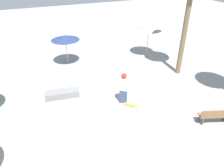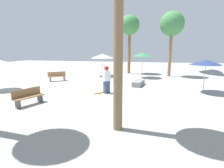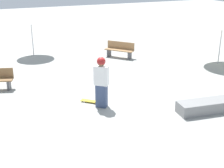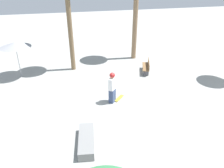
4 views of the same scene
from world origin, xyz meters
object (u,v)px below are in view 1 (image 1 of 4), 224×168
at_px(concrete_ledge, 62,94).
at_px(bench_near, 215,116).
at_px(skater_main, 124,87).
at_px(skateboard, 130,105).
at_px(shade_umbrella_navy, 65,38).
at_px(shade_umbrella_grey, 149,28).

height_order(concrete_ledge, bench_near, bench_near).
bearing_deg(bench_near, skater_main, 154.33).
relative_size(concrete_ledge, bench_near, 1.21).
bearing_deg(skateboard, shade_umbrella_navy, 149.69).
bearing_deg(skateboard, shade_umbrella_grey, 96.53).
bearing_deg(concrete_ledge, skater_main, 58.80).
xyz_separation_m(skater_main, bench_near, (3.33, 3.36, -0.55)).
relative_size(skater_main, shade_umbrella_navy, 0.82).
bearing_deg(shade_umbrella_grey, skater_main, -41.00).
height_order(shade_umbrella_grey, shade_umbrella_navy, shade_umbrella_grey).
height_order(skater_main, bench_near, skater_main).
bearing_deg(shade_umbrella_navy, shade_umbrella_grey, 82.26).
height_order(skateboard, shade_umbrella_navy, shade_umbrella_navy).
xyz_separation_m(skater_main, skateboard, (0.46, 0.22, -0.92)).
bearing_deg(shade_umbrella_grey, shade_umbrella_navy, -97.74).
distance_m(skater_main, skateboard, 1.06).
bearing_deg(shade_umbrella_grey, concrete_ledge, -65.19).
xyz_separation_m(bench_near, shade_umbrella_navy, (-9.65, -5.06, 1.60)).
xyz_separation_m(skateboard, shade_umbrella_navy, (-6.78, -1.92, 1.97)).
xyz_separation_m(skateboard, bench_near, (2.86, 3.14, 0.37)).
bearing_deg(skateboard, concrete_ledge, -171.36).
relative_size(skateboard, bench_near, 0.43).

